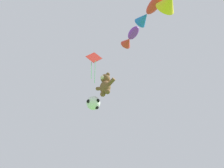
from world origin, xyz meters
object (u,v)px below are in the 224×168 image
at_px(fish_kite_crimson, 149,12).
at_px(soccer_ball_kite, 93,103).
at_px(teddy_bear_kite, 105,84).
at_px(fish_kite_violet, 130,38).
at_px(diamond_kite, 94,60).

bearing_deg(fish_kite_crimson, soccer_ball_kite, 177.26).
bearing_deg(teddy_bear_kite, fish_kite_crimson, -6.67).
relative_size(soccer_ball_kite, fish_kite_violet, 0.56).
distance_m(fish_kite_violet, diamond_kite, 3.71).
bearing_deg(teddy_bear_kite, soccer_ball_kite, -161.54).
bearing_deg(diamond_kite, soccer_ball_kite, -13.04).
bearing_deg(soccer_ball_kite, diamond_kite, 166.96).
distance_m(teddy_bear_kite, diamond_kite, 3.10).
height_order(teddy_bear_kite, fish_kite_violet, fish_kite_violet).
relative_size(teddy_bear_kite, soccer_ball_kite, 1.75).
relative_size(teddy_bear_kite, fish_kite_violet, 0.97).
bearing_deg(diamond_kite, teddy_bear_kite, 8.87).
distance_m(fish_kite_crimson, diamond_kite, 5.44).
distance_m(teddy_bear_kite, fish_kite_crimson, 5.40).
height_order(fish_kite_violet, diamond_kite, diamond_kite).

